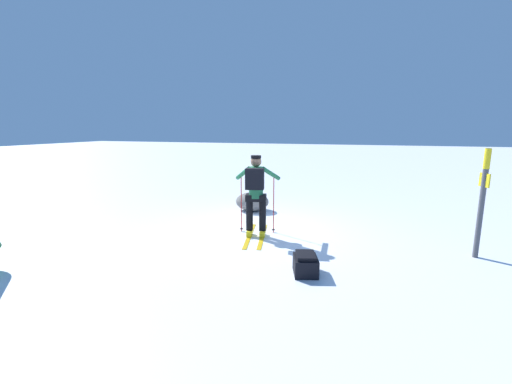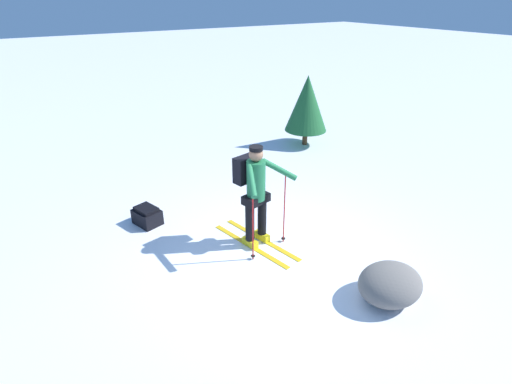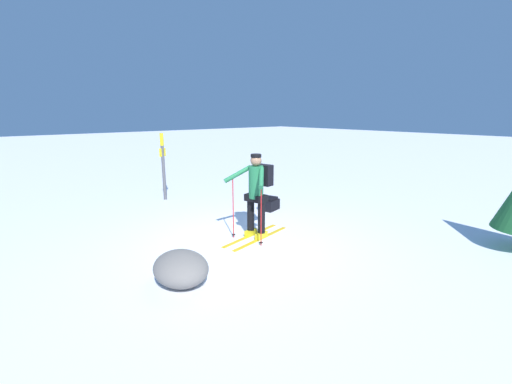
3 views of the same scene
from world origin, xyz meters
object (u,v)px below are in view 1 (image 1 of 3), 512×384
Objects in this scene: skier at (256,190)px; dropped_backpack at (305,264)px; trail_marker at (483,195)px; rock_boulder at (252,202)px.

dropped_backpack is at bearing -49.66° from skier.
trail_marker reaches higher than dropped_backpack.
dropped_backpack is at bearing -60.36° from rock_boulder.
rock_boulder is (-2.14, 3.77, 0.10)m from dropped_backpack.
trail_marker is 2.10× the size of rock_boulder.
rock_boulder reaches higher than dropped_backpack.
skier is 0.90× the size of trail_marker.
rock_boulder is at bearing 156.88° from trail_marker.
dropped_backpack is 0.29× the size of trail_marker.
rock_boulder is at bearing 110.19° from skier.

